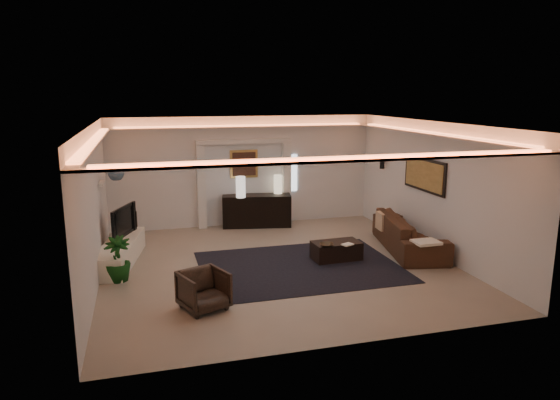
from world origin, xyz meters
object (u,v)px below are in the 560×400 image
object	(u,v)px
sofa	(409,233)
coffee_table	(336,250)
console	(257,212)
armchair	(204,290)

from	to	relation	value
sofa	coffee_table	bearing A→B (deg)	108.69
console	armchair	bearing A→B (deg)	-101.68
sofa	coffee_table	xyz separation A→B (m)	(-1.85, -0.22, -0.18)
sofa	armchair	world-z (taller)	sofa
console	sofa	world-z (taller)	console
armchair	sofa	bearing A→B (deg)	0.48
sofa	armchair	bearing A→B (deg)	124.15
coffee_table	armchair	distance (m)	3.52
console	armchair	distance (m)	5.33
console	coffee_table	bearing A→B (deg)	-61.58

